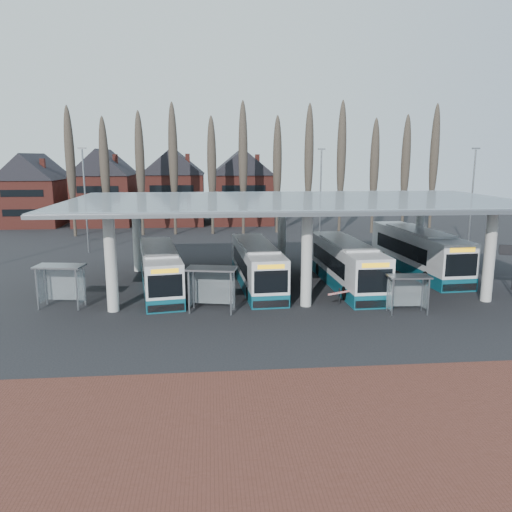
{
  "coord_description": "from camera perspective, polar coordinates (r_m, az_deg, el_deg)",
  "views": [
    {
      "loc": [
        -5.92,
        -27.61,
        9.34
      ],
      "look_at": [
        -2.78,
        7.0,
        2.38
      ],
      "focal_mm": 35.0,
      "sensor_mm": 36.0,
      "label": 1
    }
  ],
  "objects": [
    {
      "name": "barrier",
      "position": [
        32.16,
        9.67,
        -4.22
      ],
      "size": [
        1.93,
        1.02,
        1.05
      ],
      "rotation": [
        0.0,
        0.0,
        0.45
      ],
      "color": "black",
      "rests_on": "ground"
    },
    {
      "name": "lamp_post_b",
      "position": [
        55.06,
        7.38,
        7.06
      ],
      "size": [
        0.8,
        0.16,
        10.17
      ],
      "color": "slate",
      "rests_on": "ground"
    },
    {
      "name": "station_canopy",
      "position": [
        36.28,
        4.25,
        5.5
      ],
      "size": [
        32.0,
        16.0,
        6.34
      ],
      "color": "#B9B9B5",
      "rests_on": "ground"
    },
    {
      "name": "shelter_1",
      "position": [
        30.47,
        -5.05,
        -2.66
      ],
      "size": [
        3.2,
        2.05,
        2.75
      ],
      "rotation": [
        0.0,
        0.0,
        -0.2
      ],
      "color": "gray",
      "rests_on": "ground"
    },
    {
      "name": "shelter_0",
      "position": [
        33.5,
        -21.36,
        -2.18
      ],
      "size": [
        3.1,
        1.87,
        2.71
      ],
      "rotation": [
        0.0,
        0.0,
        -0.15
      ],
      "color": "gray",
      "rests_on": "ground"
    },
    {
      "name": "shelter_2",
      "position": [
        31.48,
        16.93,
        -3.24
      ],
      "size": [
        2.56,
        1.37,
        2.33
      ],
      "rotation": [
        0.0,
        0.0,
        -0.05
      ],
      "color": "gray",
      "rests_on": "ground"
    },
    {
      "name": "townhouse_row",
      "position": [
        72.36,
        -13.13,
        8.34
      ],
      "size": [
        36.8,
        10.3,
        12.25
      ],
      "color": "maroon",
      "rests_on": "ground"
    },
    {
      "name": "bus_1",
      "position": [
        36.34,
        0.1,
        -1.15
      ],
      "size": [
        3.11,
        11.52,
        3.17
      ],
      "rotation": [
        0.0,
        0.0,
        0.06
      ],
      "color": "white",
      "rests_on": "ground"
    },
    {
      "name": "poplar_row",
      "position": [
        60.9,
        0.4,
        10.79
      ],
      "size": [
        45.1,
        1.1,
        14.5
      ],
      "color": "#473D33",
      "rests_on": "ground"
    },
    {
      "name": "bus_2",
      "position": [
        37.09,
        10.22,
        -0.98
      ],
      "size": [
        2.93,
        11.94,
        3.3
      ],
      "rotation": [
        0.0,
        0.0,
        0.03
      ],
      "color": "white",
      "rests_on": "ground"
    },
    {
      "name": "bus_3",
      "position": [
        42.83,
        17.97,
        0.44
      ],
      "size": [
        3.55,
        12.89,
        3.54
      ],
      "rotation": [
        0.0,
        0.0,
        0.07
      ],
      "color": "white",
      "rests_on": "ground"
    },
    {
      "name": "bus_0",
      "position": [
        35.94,
        -10.94,
        -1.58
      ],
      "size": [
        4.06,
        11.28,
        3.07
      ],
      "rotation": [
        0.0,
        0.0,
        0.16
      ],
      "color": "white",
      "rests_on": "ground"
    },
    {
      "name": "ground",
      "position": [
        29.74,
        6.61,
        -7.06
      ],
      "size": [
        140.0,
        140.0,
        0.0
      ],
      "primitive_type": "plane",
      "color": "black",
      "rests_on": "ground"
    },
    {
      "name": "brick_strip",
      "position": [
        19.12,
        14.3,
        -18.25
      ],
      "size": [
        70.0,
        10.0,
        0.03
      ],
      "primitive_type": "cube",
      "color": "#552B22",
      "rests_on": "ground"
    },
    {
      "name": "lamp_post_a",
      "position": [
        51.21,
        -18.93,
        6.23
      ],
      "size": [
        0.8,
        0.16,
        10.17
      ],
      "color": "slate",
      "rests_on": "ground"
    },
    {
      "name": "lamp_post_c",
      "position": [
        54.35,
        23.45,
        6.17
      ],
      "size": [
        0.8,
        0.16,
        10.17
      ],
      "color": "slate",
      "rests_on": "ground"
    }
  ]
}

